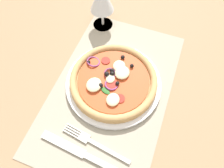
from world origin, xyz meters
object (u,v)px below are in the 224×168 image
object	(u,v)px
plate	(113,83)
knife	(78,151)
fork	(93,142)
pizza	(113,80)

from	to	relation	value
plate	knife	world-z (taller)	plate
fork	knife	xyz separation A→B (cm)	(-3.19, 2.37, 0.03)
plate	knife	bearing A→B (deg)	175.56
fork	plate	bearing A→B (deg)	-79.39
pizza	plate	bearing A→B (deg)	-84.42
plate	pizza	distance (cm)	1.73
pizza	knife	distance (cm)	19.98
plate	pizza	xyz separation A→B (cm)	(-0.01, 0.06, 1.73)
pizza	fork	xyz separation A→B (cm)	(-16.62, -0.89, -2.12)
plate	fork	size ratio (longest dim) A/B	1.44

